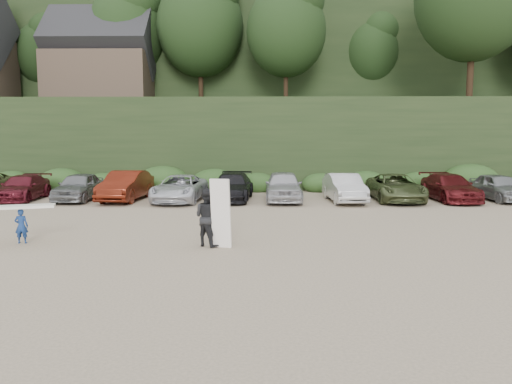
{
  "coord_description": "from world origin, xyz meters",
  "views": [
    {
      "loc": [
        1.19,
        -17.05,
        3.63
      ],
      "look_at": [
        0.83,
        3.0,
        1.3
      ],
      "focal_mm": 35.0,
      "sensor_mm": 36.0,
      "label": 1
    }
  ],
  "objects": [
    {
      "name": "parked_cars",
      "position": [
        -1.54,
        10.06,
        0.75
      ],
      "size": [
        39.42,
        6.09,
        1.64
      ],
      "color": "#AAABAF",
      "rests_on": "ground"
    },
    {
      "name": "adult_surfer",
      "position": [
        -0.63,
        -1.13,
        0.96
      ],
      "size": [
        1.39,
        1.11,
        2.24
      ],
      "color": "black",
      "rests_on": "ground"
    },
    {
      "name": "ground",
      "position": [
        0.0,
        0.0,
        0.0
      ],
      "size": [
        120.0,
        120.0,
        0.0
      ],
      "primitive_type": "plane",
      "color": "tan",
      "rests_on": "ground"
    },
    {
      "name": "child_surfer",
      "position": [
        -6.93,
        -0.83,
        0.87
      ],
      "size": [
        2.21,
        1.23,
        1.28
      ],
      "color": "navy",
      "rests_on": "ground"
    },
    {
      "name": "hillside_backdrop",
      "position": [
        -0.26,
        35.93,
        11.22
      ],
      "size": [
        90.0,
        41.5,
        28.0
      ],
      "color": "black",
      "rests_on": "ground"
    }
  ]
}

